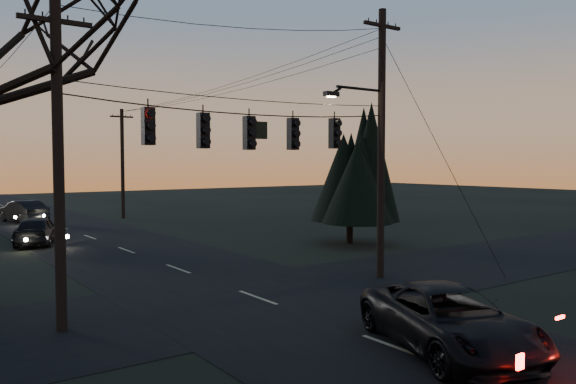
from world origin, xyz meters
TOP-DOWN VIEW (x-y plane):
  - main_road at (0.00, 20.00)m, footprint 8.00×120.00m
  - cross_road at (0.00, 10.00)m, footprint 60.00×7.00m
  - utility_pole_right at (5.50, 10.00)m, footprint 5.00×0.30m
  - utility_pole_left at (-6.00, 10.00)m, footprint 1.80×0.30m
  - utility_pole_far_r at (5.50, 38.00)m, footprint 1.80×0.30m
  - span_signal_assembly at (-0.24, 10.00)m, footprint 11.50×0.44m
  - evergreen_right at (10.66, 17.42)m, footprint 3.88×3.88m
  - suv_near at (0.80, 3.13)m, footprint 4.06×5.77m
  - sedan_oncoming_a at (-3.14, 26.63)m, footprint 3.33×4.85m
  - sedan_oncoming_b at (-1.49, 39.32)m, footprint 2.90×5.04m

SIDE VIEW (x-z plane):
  - utility_pole_right at x=5.50m, z-range -5.00..5.00m
  - utility_pole_left at x=-6.00m, z-range -4.25..4.25m
  - utility_pole_far_r at x=5.50m, z-range -4.25..4.25m
  - cross_road at x=0.00m, z-range 0.00..0.02m
  - main_road at x=0.00m, z-range 0.00..0.02m
  - suv_near at x=0.80m, z-range 0.00..1.46m
  - sedan_oncoming_a at x=-3.14m, z-range 0.00..1.53m
  - sedan_oncoming_b at x=-1.49m, z-range 0.00..1.57m
  - evergreen_right at x=10.66m, z-range 0.59..7.79m
  - span_signal_assembly at x=-0.24m, z-range 4.57..6.07m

